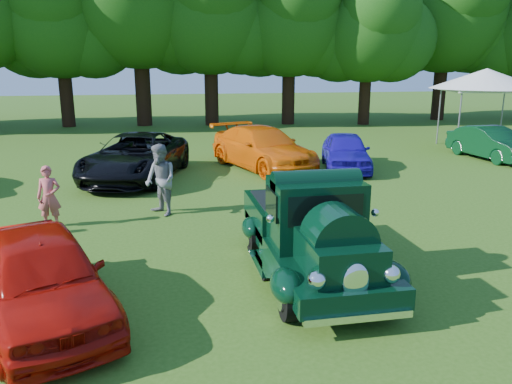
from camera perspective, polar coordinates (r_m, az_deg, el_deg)
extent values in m
plane|color=#2D5313|center=(9.22, -3.79, -10.22)|extent=(120.00, 120.00, 0.00)
cylinder|color=black|center=(7.83, 3.72, -11.88)|extent=(0.22, 0.74, 0.74)
cylinder|color=black|center=(8.38, 15.03, -10.55)|extent=(0.22, 0.74, 0.74)
cylinder|color=black|center=(10.41, -0.24, -5.03)|extent=(0.22, 0.74, 0.74)
cylinder|color=black|center=(10.83, 8.50, -4.42)|extent=(0.22, 0.74, 0.74)
cube|color=black|center=(9.31, 6.40, -6.53)|extent=(1.73, 4.52, 0.34)
cube|color=black|center=(7.98, 9.36, -7.21)|extent=(1.11, 1.46, 0.62)
cube|color=black|center=(8.96, 6.78, -2.37)|extent=(1.57, 1.16, 1.21)
cube|color=black|center=(8.40, 7.95, -2.06)|extent=(1.31, 0.06, 0.52)
cube|color=black|center=(10.47, 4.23, -2.47)|extent=(1.73, 2.06, 0.58)
cube|color=black|center=(10.40, 4.26, -0.98)|extent=(1.49, 1.81, 0.05)
ellipsoid|color=black|center=(7.74, 3.52, -10.63)|extent=(0.50, 0.86, 0.50)
ellipsoid|color=black|center=(8.31, 15.30, -9.33)|extent=(0.50, 0.86, 0.50)
ellipsoid|color=black|center=(10.34, -0.57, -4.11)|extent=(0.38, 0.72, 0.42)
ellipsoid|color=black|center=(10.79, 8.84, -3.49)|extent=(0.38, 0.72, 0.42)
ellipsoid|color=white|center=(7.38, 11.35, -10.16)|extent=(0.41, 0.12, 0.60)
sphere|color=white|center=(7.23, 6.96, -9.97)|extent=(0.28, 0.28, 0.28)
sphere|color=white|center=(7.63, 15.14, -9.05)|extent=(0.28, 0.28, 0.28)
cube|color=white|center=(7.46, 11.62, -13.86)|extent=(1.63, 0.11, 0.11)
cube|color=white|center=(11.55, 2.87, -2.92)|extent=(1.63, 0.11, 0.11)
imported|color=#9D0D06|center=(8.36, -23.28, -8.84)|extent=(3.05, 4.45, 1.41)
imported|color=black|center=(17.54, -13.59, 3.94)|extent=(4.09, 6.08, 1.55)
imported|color=#E35F08|center=(18.84, 0.78, 5.04)|extent=(3.89, 5.77, 1.55)
imported|color=#1B0EA0|center=(18.96, 10.20, 4.61)|extent=(2.59, 4.32, 1.38)
imported|color=black|center=(22.90, 25.27, 5.07)|extent=(1.78, 4.18, 1.34)
imported|color=#BE4E53|center=(12.93, -22.58, -0.52)|extent=(0.56, 0.38, 1.51)
imported|color=slate|center=(13.12, -10.86, 1.35)|extent=(1.07, 1.14, 1.86)
cube|color=silver|center=(25.26, 24.70, 10.57)|extent=(4.06, 4.06, 0.13)
cone|color=silver|center=(25.24, 24.82, 11.70)|extent=(5.96, 5.96, 0.89)
cylinder|color=slate|center=(23.46, 22.17, 7.21)|extent=(0.07, 0.07, 2.66)
cylinder|color=slate|center=(26.31, 20.17, 8.06)|extent=(0.07, 0.07, 2.66)
cylinder|color=slate|center=(27.29, 26.27, 7.66)|extent=(0.07, 0.07, 2.66)
cylinder|color=black|center=(33.91, -20.86, 10.43)|extent=(0.81, 0.81, 4.07)
sphere|color=#0E4410|center=(33.98, -21.59, 18.24)|extent=(7.45, 7.45, 7.45)
cylinder|color=black|center=(33.19, -12.81, 11.59)|extent=(0.97, 0.97, 4.84)
cylinder|color=black|center=(32.76, -5.12, 11.44)|extent=(0.87, 0.87, 4.36)
sphere|color=#0E4410|center=(32.89, -5.32, 20.12)|extent=(7.97, 7.97, 7.97)
cylinder|color=black|center=(33.29, 3.72, 11.32)|extent=(0.83, 0.83, 4.14)
sphere|color=#0E4410|center=(33.38, 3.86, 19.43)|extent=(7.57, 7.57, 7.57)
cylinder|color=black|center=(33.73, 12.31, 10.69)|extent=(0.74, 0.74, 3.70)
sphere|color=#0E4410|center=(33.74, 12.71, 17.85)|extent=(6.76, 6.76, 6.76)
cylinder|color=black|center=(38.18, 20.23, 11.11)|extent=(0.89, 0.89, 4.45)
sphere|color=#0E4410|center=(38.31, 20.92, 18.68)|extent=(8.14, 8.14, 8.14)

